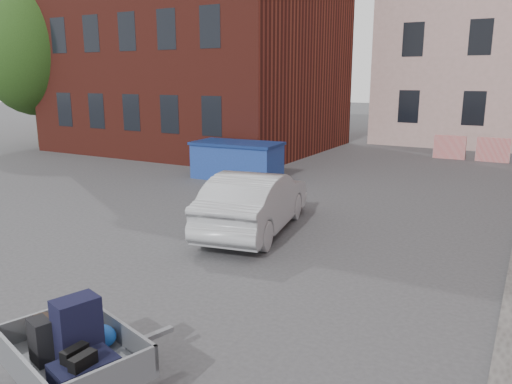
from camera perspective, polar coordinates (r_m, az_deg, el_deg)
The scene contains 8 objects.
ground at distance 10.08m, azimuth -7.00°, elevation -7.02°, with size 120.00×120.00×0.00m, color #38383A.
building_brick at distance 25.53m, azimuth -6.51°, elevation 20.96°, with size 12.00×10.00×14.00m, color #591E16.
far_building at distance 39.17m, azimuth -11.96°, elevation 13.57°, with size 6.00×6.00×8.00m, color maroon.
tree at distance 27.34m, azimuth -24.13°, elevation 15.57°, with size 5.28×5.28×8.30m.
barriers at distance 22.83m, azimuth 25.46°, elevation 4.37°, with size 4.70×0.18×1.00m.
trailer at distance 5.88m, azimuth -20.26°, elevation -16.58°, with size 1.85×1.97×1.20m.
dumpster at distance 17.25m, azimuth -2.17°, elevation 3.67°, with size 3.10×1.74×1.26m.
silver_car at distance 11.29m, azimuth -0.12°, elevation -1.06°, with size 1.46×4.18×1.38m, color #AAADB2.
Camera 1 is at (5.66, -7.59, 3.43)m, focal length 35.00 mm.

